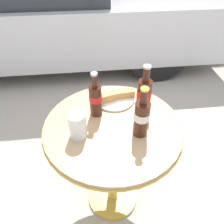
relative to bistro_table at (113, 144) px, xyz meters
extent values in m
plane|color=#A8A093|center=(0.00, 0.00, -0.56)|extent=(30.00, 30.00, 0.00)
cylinder|color=gold|center=(0.00, 0.00, -0.55)|extent=(0.33, 0.33, 0.02)
cylinder|color=gold|center=(0.00, 0.00, -0.21)|extent=(0.06, 0.06, 0.66)
cylinder|color=gold|center=(0.00, 0.00, 0.12)|extent=(0.69, 0.69, 0.01)
cylinder|color=tan|center=(0.00, 0.00, 0.13)|extent=(0.68, 0.68, 0.02)
cylinder|color=#3D1E14|center=(0.12, -0.07, 0.23)|extent=(0.07, 0.07, 0.17)
cylinder|color=silver|center=(0.12, -0.07, 0.25)|extent=(0.07, 0.07, 0.04)
cylinder|color=#3D1E14|center=(0.12, -0.07, 0.35)|extent=(0.03, 0.03, 0.07)
cylinder|color=gold|center=(0.12, -0.07, 0.39)|extent=(0.03, 0.03, 0.01)
cylinder|color=#3D1E14|center=(-0.07, 0.09, 0.22)|extent=(0.06, 0.06, 0.16)
cylinder|color=red|center=(-0.07, 0.09, 0.24)|extent=(0.06, 0.06, 0.04)
cylinder|color=#3D1E14|center=(-0.07, 0.09, 0.34)|extent=(0.03, 0.03, 0.07)
cylinder|color=silver|center=(-0.07, 0.09, 0.38)|extent=(0.03, 0.03, 0.01)
cylinder|color=#3D1E14|center=(0.17, 0.09, 0.23)|extent=(0.07, 0.07, 0.18)
cylinder|color=red|center=(0.17, 0.09, 0.25)|extent=(0.07, 0.07, 0.04)
cylinder|color=#3D1E14|center=(0.17, 0.09, 0.36)|extent=(0.03, 0.03, 0.07)
cylinder|color=silver|center=(0.17, 0.09, 0.40)|extent=(0.04, 0.04, 0.01)
cylinder|color=silver|center=(-0.16, -0.05, 0.19)|extent=(0.07, 0.07, 0.10)
cylinder|color=silver|center=(-0.16, -0.05, 0.21)|extent=(0.08, 0.08, 0.12)
cylinder|color=white|center=(0.03, 0.19, 0.15)|extent=(0.22, 0.22, 0.01)
cube|color=white|center=(0.03, 0.19, 0.16)|extent=(0.20, 0.20, 0.00)
cube|color=tan|center=(-0.02, 0.17, 0.18)|extent=(0.11, 0.07, 0.04)
cube|color=tan|center=(0.08, 0.20, 0.18)|extent=(0.13, 0.05, 0.04)
cube|color=#B7B7BC|center=(-0.69, 2.29, -0.06)|extent=(4.49, 1.78, 0.62)
cylinder|color=black|center=(0.70, 3.08, -0.21)|extent=(0.71, 0.21, 0.71)
cylinder|color=black|center=(0.70, 1.51, -0.21)|extent=(0.71, 0.21, 0.71)
camera|label=1|loc=(-0.09, -0.76, 0.88)|focal=35.00mm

